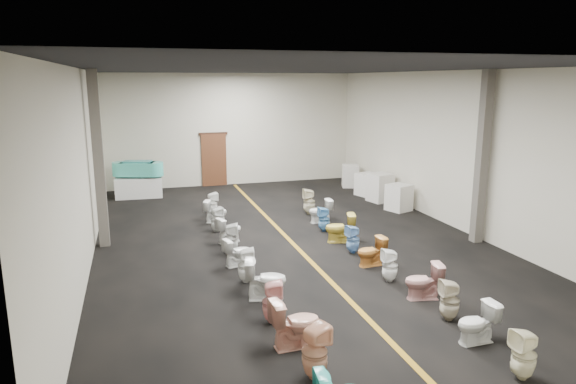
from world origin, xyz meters
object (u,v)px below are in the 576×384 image
toilet_right_2 (450,300)px  toilet_right_3 (423,281)px  toilet_left_8 (229,230)px  toilet_right_4 (390,265)px  appliance_crate_c (368,184)px  toilet_right_10 (309,202)px  toilet_right_0 (524,355)px  toilet_right_9 (320,211)px  toilet_right_8 (324,219)px  display_table (139,187)px  toilet_left_7 (231,239)px  toilet_right_6 (353,239)px  toilet_left_4 (266,279)px  toilet_left_5 (246,265)px  toilet_right_1 (477,323)px  toilet_right_7 (340,228)px  bathtub (138,168)px  appliance_crate_a (399,198)px  toilet_left_3 (272,302)px  toilet_left_11 (212,204)px  toilet_left_2 (295,323)px  toilet_left_6 (237,252)px  toilet_left_1 (315,352)px  toilet_left_10 (216,212)px  toilet_right_5 (371,252)px  toilet_left_9 (217,220)px  appliance_crate_d (350,176)px  appliance_crate_b (380,187)px

toilet_right_2 → toilet_right_3: size_ratio=1.03×
toilet_left_8 → toilet_right_4: bearing=-164.2°
appliance_crate_c → toilet_right_10: size_ratio=1.00×
toilet_right_0 → toilet_right_9: 8.67m
toilet_right_0 → toilet_right_8: bearing=-179.9°
display_table → toilet_right_10: (5.19, -4.17, 0.05)m
toilet_left_7 → toilet_right_6: (2.91, -0.85, -0.03)m
appliance_crate_c → toilet_right_3: 9.28m
toilet_left_4 → toilet_right_6: 3.42m
appliance_crate_c → toilet_left_5: appliance_crate_c is taller
toilet_right_1 → toilet_right_4: toilet_right_4 is taller
toilet_right_7 → toilet_right_2: bearing=15.3°
toilet_right_6 → toilet_left_7: bearing=-113.3°
bathtub → toilet_left_5: bearing=-59.5°
appliance_crate_a → toilet_right_8: (-3.22, -1.54, -0.08)m
toilet_right_3 → toilet_left_3: bearing=-76.1°
bathtub → toilet_left_3: 11.32m
toilet_left_11 → toilet_right_0: (2.90, -10.55, 0.02)m
toilet_left_2 → toilet_right_3: size_ratio=1.13×
toilet_left_8 → toilet_right_7: toilet_right_7 is taller
toilet_left_2 → toilet_right_6: toilet_left_2 is taller
toilet_left_5 → toilet_right_2: (3.12, -2.79, 0.00)m
toilet_right_4 → toilet_left_8: bearing=-136.2°
bathtub → toilet_left_8: bathtub is taller
appliance_crate_c → toilet_right_0: appliance_crate_c is taller
toilet_left_6 → toilet_right_4: 3.49m
toilet_left_1 → toilet_left_11: (-0.03, 9.68, -0.06)m
toilet_left_4 → toilet_right_8: (2.73, 4.00, -0.05)m
toilet_left_8 → toilet_left_2: bearing=158.8°
toilet_left_5 → toilet_right_7: toilet_right_7 is taller
toilet_right_6 → toilet_left_3: bearing=-50.6°
toilet_right_8 → toilet_right_6: bearing=2.6°
toilet_left_4 → toilet_right_8: toilet_left_4 is taller
toilet_right_0 → toilet_right_2: toilet_right_0 is taller
toilet_left_1 → toilet_right_4: 4.07m
toilet_left_5 → toilet_left_10: bearing=7.2°
toilet_left_3 → toilet_right_3: 3.11m
toilet_right_4 → toilet_right_5: 1.00m
toilet_left_9 → toilet_right_5: toilet_left_9 is taller
toilet_left_1 → toilet_right_7: size_ratio=1.06×
toilet_left_3 → toilet_left_10: size_ratio=1.15×
toilet_left_10 → toilet_right_9: bearing=-84.9°
toilet_left_10 → bathtub: bearing=48.6°
toilet_left_7 → toilet_right_7: bearing=-76.6°
bathtub → toilet_right_5: bearing=-42.9°
toilet_left_7 → toilet_right_10: bearing=-33.6°
bathtub → toilet_right_2: (5.17, -11.93, -0.69)m
appliance_crate_d → toilet_left_3: bearing=-120.0°
appliance_crate_b → toilet_left_1: (-5.96, -9.79, -0.08)m
toilet_left_3 → toilet_left_9: size_ratio=1.09×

